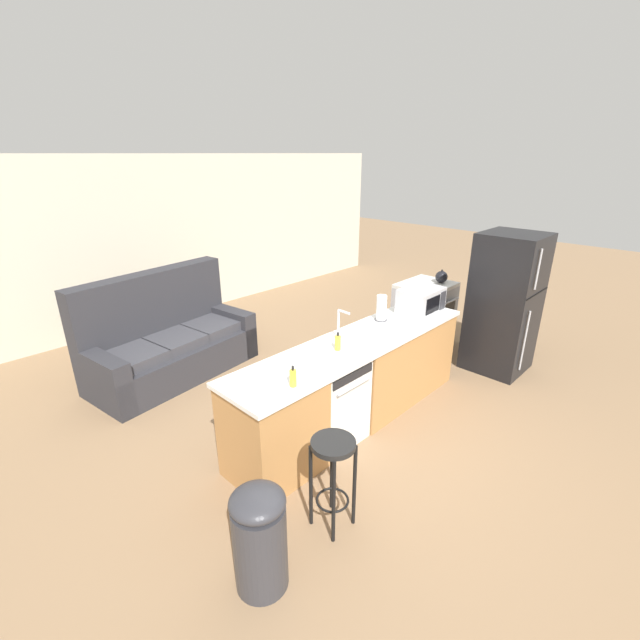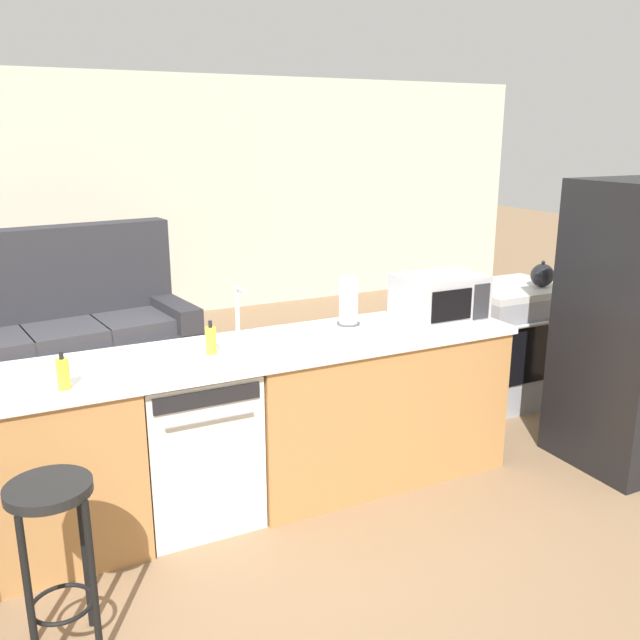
% 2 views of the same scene
% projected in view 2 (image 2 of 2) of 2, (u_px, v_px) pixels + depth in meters
% --- Properties ---
extents(ground_plane, '(24.00, 24.00, 0.00)m').
position_uv_depth(ground_plane, '(241.00, 503.00, 3.78)').
color(ground_plane, '#896B4C').
extents(wall_back, '(10.00, 0.06, 2.60)m').
position_uv_depth(wall_back, '(129.00, 200.00, 7.18)').
color(wall_back, beige).
rests_on(wall_back, ground_plane).
extents(kitchen_counter, '(2.94, 0.66, 0.90)m').
position_uv_depth(kitchen_counter, '(280.00, 426.00, 3.77)').
color(kitchen_counter, '#B77F47').
rests_on(kitchen_counter, ground_plane).
extents(dishwasher, '(0.58, 0.61, 0.84)m').
position_uv_depth(dishwasher, '(194.00, 443.00, 3.56)').
color(dishwasher, white).
rests_on(dishwasher, ground_plane).
extents(stove_range, '(0.76, 0.68, 0.90)m').
position_uv_depth(stove_range, '(507.00, 343.00, 5.13)').
color(stove_range, '#A8AAB2').
rests_on(stove_range, ground_plane).
extents(refrigerator, '(0.72, 0.73, 1.74)m').
position_uv_depth(refrigerator, '(637.00, 326.00, 4.07)').
color(refrigerator, black).
rests_on(refrigerator, ground_plane).
extents(microwave, '(0.50, 0.37, 0.28)m').
position_uv_depth(microwave, '(439.00, 298.00, 4.05)').
color(microwave, '#B7B7BC').
rests_on(microwave, kitchen_counter).
extents(sink_faucet, '(0.07, 0.18, 0.30)m').
position_uv_depth(sink_faucet, '(238.00, 316.00, 3.67)').
color(sink_faucet, silver).
rests_on(sink_faucet, kitchen_counter).
extents(paper_towel_roll, '(0.14, 0.14, 0.28)m').
position_uv_depth(paper_towel_roll, '(349.00, 302.00, 3.96)').
color(paper_towel_roll, '#4C4C51').
rests_on(paper_towel_roll, kitchen_counter).
extents(soap_bottle, '(0.06, 0.06, 0.18)m').
position_uv_depth(soap_bottle, '(211.00, 340.00, 3.45)').
color(soap_bottle, yellow).
rests_on(soap_bottle, kitchen_counter).
extents(dish_soap_bottle, '(0.06, 0.06, 0.18)m').
position_uv_depth(dish_soap_bottle, '(63.00, 374.00, 2.97)').
color(dish_soap_bottle, yellow).
rests_on(dish_soap_bottle, kitchen_counter).
extents(kettle, '(0.21, 0.17, 0.19)m').
position_uv_depth(kettle, '(542.00, 275.00, 4.95)').
color(kettle, black).
rests_on(kettle, stove_range).
extents(bar_stool, '(0.32, 0.32, 0.74)m').
position_uv_depth(bar_stool, '(54.00, 533.00, 2.56)').
color(bar_stool, black).
rests_on(bar_stool, ground_plane).
extents(couch, '(2.10, 1.16, 1.27)m').
position_uv_depth(couch, '(60.00, 339.00, 5.42)').
color(couch, '#2D2D33').
rests_on(couch, ground_plane).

